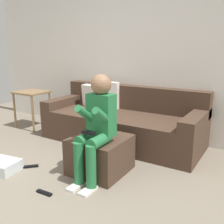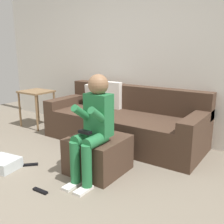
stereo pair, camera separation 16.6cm
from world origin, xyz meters
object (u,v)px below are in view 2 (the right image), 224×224
(storage_bin, at_px, (3,163))
(remote_near_ottoman, at_px, (41,191))
(remote_by_storage_bin, at_px, (31,165))
(ottoman, at_px, (98,154))
(side_table, at_px, (36,97))
(person_seated, at_px, (93,123))
(couch_sectional, at_px, (124,122))

(storage_bin, height_order, remote_near_ottoman, storage_bin)
(remote_by_storage_bin, bearing_deg, ottoman, -20.44)
(storage_bin, bearing_deg, side_table, 126.08)
(storage_bin, xyz_separation_m, remote_by_storage_bin, (0.21, 0.24, -0.05))
(storage_bin, height_order, side_table, side_table)
(side_table, distance_m, remote_by_storage_bin, 1.80)
(person_seated, relative_size, remote_by_storage_bin, 6.45)
(remote_near_ottoman, bearing_deg, side_table, 138.05)
(remote_near_ottoman, bearing_deg, ottoman, 71.65)
(couch_sectional, bearing_deg, side_table, -172.87)
(couch_sectional, height_order, remote_near_ottoman, couch_sectional)
(person_seated, distance_m, remote_by_storage_bin, 1.08)
(side_table, xyz_separation_m, remote_near_ottoman, (1.82, -1.52, -0.53))
(person_seated, bearing_deg, remote_by_storage_bin, -167.44)
(couch_sectional, bearing_deg, ottoman, -74.34)
(storage_bin, distance_m, side_table, 1.82)
(storage_bin, xyz_separation_m, side_table, (-1.04, 1.42, 0.48))
(couch_sectional, relative_size, storage_bin, 6.53)
(couch_sectional, bearing_deg, remote_near_ottoman, -87.15)
(couch_sectional, distance_m, remote_by_storage_bin, 1.51)
(couch_sectional, xyz_separation_m, remote_near_ottoman, (0.09, -1.74, -0.30))
(couch_sectional, relative_size, ottoman, 3.91)
(couch_sectional, relative_size, side_table, 3.67)
(ottoman, relative_size, person_seated, 0.54)
(remote_by_storage_bin, bearing_deg, remote_near_ottoman, -75.77)
(person_seated, distance_m, side_table, 2.33)
(remote_by_storage_bin, bearing_deg, couch_sectional, 25.30)
(couch_sectional, xyz_separation_m, side_table, (-1.74, -0.22, 0.24))
(couch_sectional, distance_m, ottoman, 1.08)
(ottoman, bearing_deg, side_table, 157.96)
(side_table, height_order, remote_near_ottoman, side_table)
(storage_bin, distance_m, remote_near_ottoman, 0.79)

